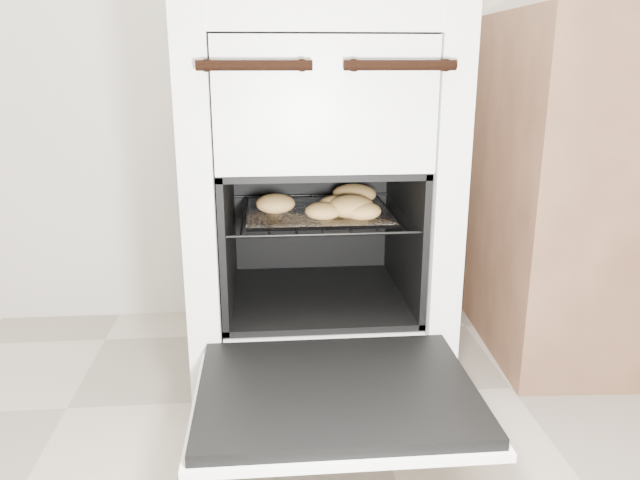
{
  "coord_description": "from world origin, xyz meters",
  "views": [
    {
      "loc": [
        -0.22,
        -0.2,
        0.74
      ],
      "look_at": [
        -0.11,
        1.07,
        0.36
      ],
      "focal_mm": 35.0,
      "sensor_mm": 36.0,
      "label": 1
    }
  ],
  "objects": [
    {
      "name": "oven_door",
      "position": [
        -0.11,
        0.74,
        0.18
      ],
      "size": [
        0.49,
        0.38,
        0.03
      ],
      "color": "black",
      "rests_on": "stove"
    },
    {
      "name": "oven_rack",
      "position": [
        -0.11,
        1.14,
        0.4
      ],
      "size": [
        0.39,
        0.38,
        0.01
      ],
      "color": "black",
      "rests_on": "stove"
    },
    {
      "name": "stove",
      "position": [
        -0.11,
        1.2,
        0.41
      ],
      "size": [
        0.54,
        0.6,
        0.83
      ],
      "color": "white",
      "rests_on": "ground"
    },
    {
      "name": "baked_rolls",
      "position": [
        -0.07,
        1.1,
        0.43
      ],
      "size": [
        0.3,
        0.26,
        0.05
      ],
      "color": "tan",
      "rests_on": "foil_sheet"
    },
    {
      "name": "foil_sheet",
      "position": [
        -0.11,
        1.12,
        0.41
      ],
      "size": [
        0.31,
        0.27,
        0.01
      ],
      "primitive_type": "cube",
      "color": "white",
      "rests_on": "oven_rack"
    }
  ]
}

